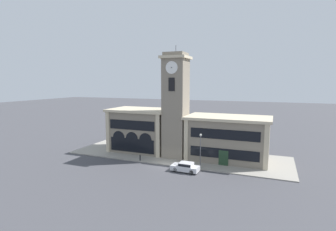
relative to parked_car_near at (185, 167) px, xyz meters
name	(u,v)px	position (x,y,z in m)	size (l,w,h in m)	color
ground_plane	(164,165)	(-4.04, 1.46, -0.73)	(300.00, 300.00, 0.00)	#424247
sidewalk_kerb	(177,155)	(-4.04, 7.61, -0.65)	(38.74, 12.30, 0.15)	gray
clock_tower	(176,106)	(-4.05, 6.60, 8.40)	(4.52, 4.52, 19.34)	gray
town_hall_left_wing	(141,130)	(-11.74, 8.19, 3.37)	(11.68, 7.76, 8.15)	gray
town_hall_right_wing	(228,138)	(4.75, 8.20, 3.05)	(13.86, 7.76, 7.50)	gray
parked_car_near	(185,167)	(0.00, 0.00, 0.00)	(4.18, 1.99, 1.40)	silver
street_lamp	(200,145)	(1.67, 2.16, 2.93)	(0.36, 0.36, 5.28)	#4C4C51
bollard	(140,158)	(-8.61, 1.91, -0.06)	(0.18, 0.18, 1.06)	black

